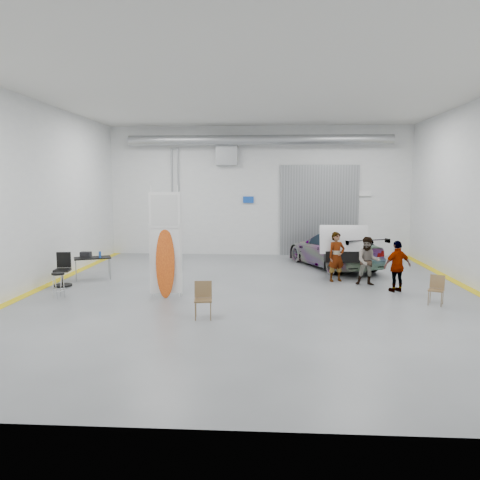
# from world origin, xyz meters

# --- Properties ---
(ground) EXTENTS (16.00, 16.00, 0.00)m
(ground) POSITION_xyz_m (0.00, 0.00, 0.00)
(ground) COLOR slate
(ground) RESTS_ON ground
(room_shell) EXTENTS (14.02, 16.18, 6.01)m
(room_shell) POSITION_xyz_m (0.24, 2.22, 4.08)
(room_shell) COLOR silver
(room_shell) RESTS_ON ground
(sedan_car) EXTENTS (3.78, 5.39, 1.45)m
(sedan_car) POSITION_xyz_m (3.06, 4.81, 0.72)
(sedan_car) COLOR silver
(sedan_car) RESTS_ON ground
(person_a) EXTENTS (0.73, 0.62, 1.71)m
(person_a) POSITION_xyz_m (2.78, 2.02, 0.86)
(person_a) COLOR brown
(person_a) RESTS_ON ground
(person_b) EXTENTS (0.85, 0.68, 1.61)m
(person_b) POSITION_xyz_m (3.73, 1.44, 0.81)
(person_b) COLOR teal
(person_b) RESTS_ON ground
(person_c) EXTENTS (1.00, 0.68, 1.60)m
(person_c) POSITION_xyz_m (4.43, 0.54, 0.80)
(person_c) COLOR #9D6A34
(person_c) RESTS_ON ground
(surfboard_display) EXTENTS (0.93, 0.32, 3.29)m
(surfboard_display) POSITION_xyz_m (-2.60, -0.62, 1.33)
(surfboard_display) COLOR white
(surfboard_display) RESTS_ON ground
(folding_chair_near) EXTENTS (0.48, 0.50, 0.91)m
(folding_chair_near) POSITION_xyz_m (-1.17, -2.71, 0.28)
(folding_chair_near) COLOR brown
(folding_chair_near) RESTS_ON ground
(folding_chair_far) EXTENTS (0.51, 0.55, 0.81)m
(folding_chair_far) POSITION_xyz_m (5.08, -1.02, 0.25)
(folding_chair_far) COLOR brown
(folding_chair_far) RESTS_ON ground
(shop_stool) EXTENTS (0.39, 0.39, 0.76)m
(shop_stool) POSITION_xyz_m (-5.70, -0.89, 0.38)
(shop_stool) COLOR black
(shop_stool) RESTS_ON ground
(work_table) EXTENTS (1.38, 1.06, 1.01)m
(work_table) POSITION_xyz_m (-5.77, 1.86, 0.78)
(work_table) COLOR gray
(work_table) RESTS_ON ground
(office_chair) EXTENTS (0.58, 0.58, 1.08)m
(office_chair) POSITION_xyz_m (-6.27, 0.73, 0.47)
(office_chair) COLOR black
(office_chair) RESTS_ON ground
(trunk_lid) EXTENTS (1.69, 1.03, 0.04)m
(trunk_lid) POSITION_xyz_m (3.06, 2.57, 1.47)
(trunk_lid) COLOR silver
(trunk_lid) RESTS_ON sedan_car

